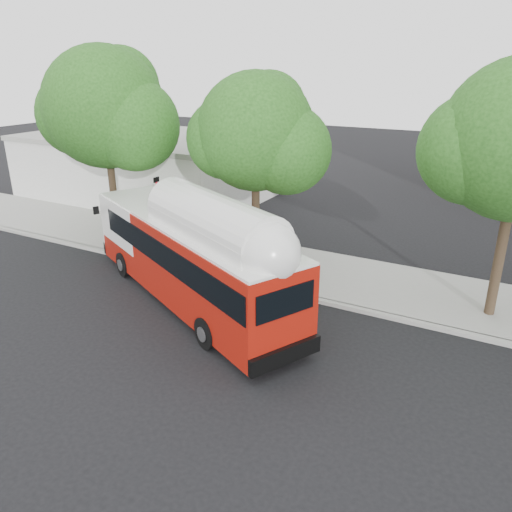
# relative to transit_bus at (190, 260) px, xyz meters

# --- Properties ---
(ground) EXTENTS (120.00, 120.00, 0.00)m
(ground) POSITION_rel_transit_bus_xyz_m (1.45, -1.53, -1.79)
(ground) COLOR black
(ground) RESTS_ON ground
(sidewalk) EXTENTS (60.00, 5.00, 0.15)m
(sidewalk) POSITION_rel_transit_bus_xyz_m (1.45, 4.97, -1.71)
(sidewalk) COLOR gray
(sidewalk) RESTS_ON ground
(curb_strip) EXTENTS (60.00, 0.30, 0.15)m
(curb_strip) POSITION_rel_transit_bus_xyz_m (1.45, 2.37, -1.71)
(curb_strip) COLOR gray
(curb_strip) RESTS_ON ground
(red_curb_segment) EXTENTS (10.00, 0.32, 0.16)m
(red_curb_segment) POSITION_rel_transit_bus_xyz_m (-1.55, 2.37, -1.71)
(red_curb_segment) COLOR maroon
(red_curb_segment) RESTS_ON ground
(street_tree_left) EXTENTS (6.67, 5.80, 9.74)m
(street_tree_left) POSITION_rel_transit_bus_xyz_m (-7.08, 4.03, 4.82)
(street_tree_left) COLOR #2D2116
(street_tree_left) RESTS_ON ground
(street_tree_mid) EXTENTS (5.75, 5.00, 8.62)m
(street_tree_mid) POSITION_rel_transit_bus_xyz_m (0.86, 4.53, 4.12)
(street_tree_mid) COLOR #2D2116
(street_tree_mid) RESTS_ON ground
(low_commercial_bldg) EXTENTS (16.20, 10.20, 4.25)m
(low_commercial_bldg) POSITION_rel_transit_bus_xyz_m (-12.55, 12.47, 0.36)
(low_commercial_bldg) COLOR silver
(low_commercial_bldg) RESTS_ON ground
(transit_bus) EXTENTS (12.58, 7.74, 3.83)m
(transit_bus) POSITION_rel_transit_bus_xyz_m (0.00, 0.00, 0.00)
(transit_bus) COLOR #9C150A
(transit_bus) RESTS_ON ground
(signal_pole) EXTENTS (0.11, 0.38, 3.99)m
(signal_pole) POSITION_rel_transit_bus_xyz_m (-3.96, 3.10, 0.26)
(signal_pole) COLOR red
(signal_pole) RESTS_ON ground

